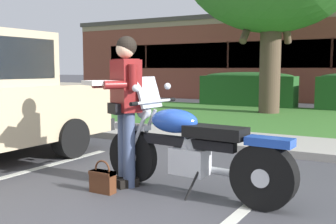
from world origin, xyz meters
TOP-DOWN VIEW (x-y plane):
  - curb_strip at (0.00, 3.45)m, footprint 60.00×0.20m
  - concrete_walk at (0.00, 4.30)m, footprint 60.00×1.50m
  - grass_lawn at (0.00, 8.06)m, footprint 60.00×6.02m
  - motorcycle at (0.12, 1.07)m, footprint 2.24×0.82m
  - rider_person at (-0.77, 0.98)m, footprint 0.59×0.67m
  - handbag at (-0.83, 0.66)m, footprint 0.28×0.13m
  - hedge_left at (-2.59, 11.04)m, footprint 3.34×0.90m

SIDE VIEW (x-z plane):
  - grass_lawn at x=0.00m, z-range 0.00..0.06m
  - concrete_walk at x=0.00m, z-range 0.00..0.08m
  - curb_strip at x=0.00m, z-range 0.00..0.12m
  - handbag at x=-0.83m, z-range -0.04..0.32m
  - motorcycle at x=0.12m, z-range -0.14..1.12m
  - hedge_left at x=-2.59m, z-range 0.03..1.27m
  - rider_person at x=-0.77m, z-range 0.15..1.86m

